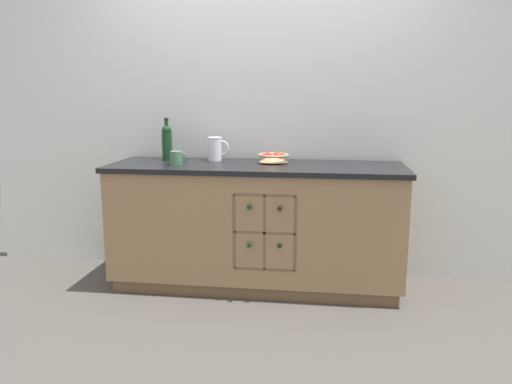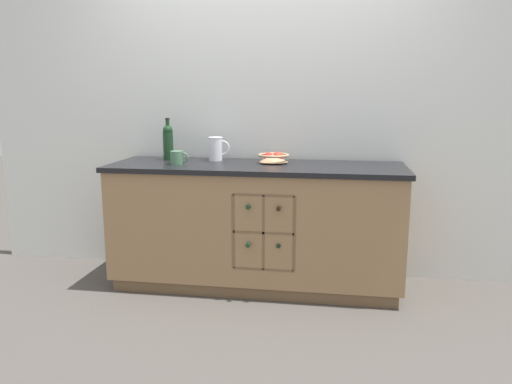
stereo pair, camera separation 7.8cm
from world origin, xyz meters
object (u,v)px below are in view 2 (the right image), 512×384
at_px(white_pitcher, 216,148).
at_px(ceramic_mug, 177,158).
at_px(standing_wine_bottle, 168,141).
at_px(fruit_bowl, 274,157).

bearing_deg(white_pitcher, ceramic_mug, -132.43).
xyz_separation_m(white_pitcher, standing_wine_bottle, (-0.36, -0.03, 0.05)).
bearing_deg(ceramic_mug, white_pitcher, 47.57).
xyz_separation_m(fruit_bowl, standing_wine_bottle, (-0.80, 0.05, 0.10)).
relative_size(ceramic_mug, standing_wine_bottle, 0.41).
height_order(fruit_bowl, ceramic_mug, ceramic_mug).
xyz_separation_m(fruit_bowl, white_pitcher, (-0.44, 0.07, 0.05)).
relative_size(fruit_bowl, ceramic_mug, 1.72).
height_order(fruit_bowl, white_pitcher, white_pitcher).
bearing_deg(standing_wine_bottle, ceramic_mug, -57.16).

